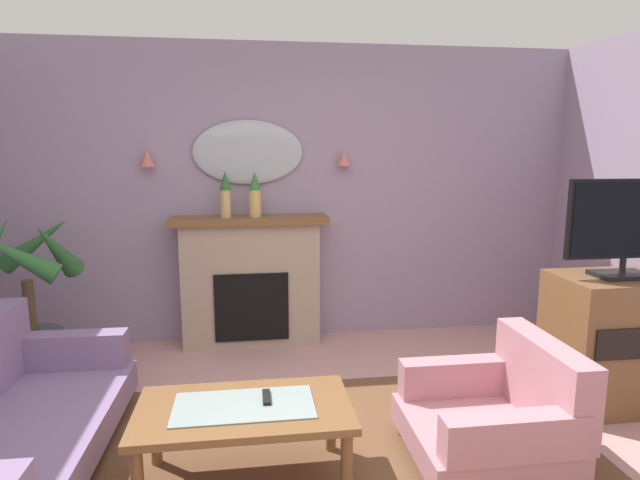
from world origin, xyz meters
TOP-DOWN VIEW (x-y plane):
  - wall_back at (0.00, 2.50)m, footprint 6.23×0.10m
  - fireplace at (-0.37, 2.28)m, footprint 1.36×0.36m
  - mantel_vase_centre at (-0.57, 2.25)m, footprint 0.10×0.10m
  - mantel_vase_right at (-0.32, 2.25)m, footprint 0.10×0.10m
  - wall_mirror at (-0.37, 2.42)m, footprint 0.96×0.06m
  - wall_sconce_left at (-1.22, 2.37)m, footprint 0.14×0.14m
  - wall_sconce_right at (0.48, 2.37)m, footprint 0.14×0.14m
  - coffee_table at (-0.43, 0.25)m, footprint 1.10×0.60m
  - tv_remote at (-0.31, 0.30)m, footprint 0.04×0.16m
  - armchair_by_coffee_table at (0.96, 0.24)m, footprint 0.82×0.82m
  - tv_cabinet at (2.07, 0.81)m, footprint 0.80×0.57m
  - tv_flatscreen at (2.07, 0.79)m, footprint 0.84×0.24m
  - potted_plant_corner_palm at (-2.01, 1.75)m, footprint 0.73×0.69m

SIDE VIEW (x-z plane):
  - armchair_by_coffee_table at x=0.96m, z-range -0.05..0.66m
  - coffee_table at x=-0.43m, z-range 0.16..0.61m
  - tv_cabinet at x=2.07m, z-range 0.00..0.90m
  - tv_remote at x=-0.31m, z-range 0.44..0.46m
  - fireplace at x=-0.37m, z-range -0.01..1.15m
  - potted_plant_corner_palm at x=-2.01m, z-range -0.06..1.22m
  - tv_flatscreen at x=2.07m, z-range 0.92..1.57m
  - wall_back at x=0.00m, z-range 0.00..2.66m
  - mantel_vase_right at x=-0.32m, z-range 1.16..1.55m
  - mantel_vase_centre at x=-0.57m, z-range 1.17..1.57m
  - wall_sconce_left at x=-1.22m, z-range 1.59..1.73m
  - wall_sconce_right at x=0.48m, z-range 1.59..1.73m
  - wall_mirror at x=-0.37m, z-range 1.43..1.99m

